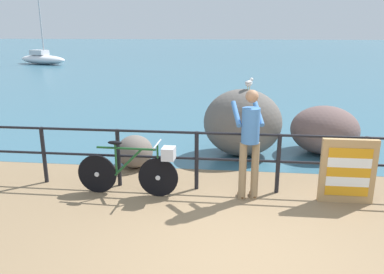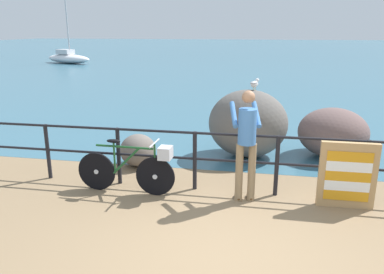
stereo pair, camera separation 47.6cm
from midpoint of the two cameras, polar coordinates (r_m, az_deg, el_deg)
name	(u,v)px [view 1 (the left image)]	position (r m, az deg, el deg)	size (l,w,h in m)	color
ground_plane	(236,73)	(24.18, 6.05, 9.44)	(120.00, 120.00, 0.10)	#846B4C
sea_surface	(236,49)	(52.01, 6.35, 12.95)	(120.00, 90.00, 0.01)	#38667A
promenade_railing	(237,155)	(6.35, 4.65, -2.74)	(9.57, 0.07, 1.02)	black
bicycle	(136,168)	(6.33, -10.56, -4.68)	(1.70, 0.48, 0.92)	black
person_at_railing	(250,140)	(5.97, 6.39, -0.42)	(0.54, 0.67, 1.78)	#8C7251
folded_deckchair_stack	(348,171)	(6.34, 20.31, -4.86)	(0.84, 0.10, 1.04)	tan
breakwater_boulder_main	(243,123)	(8.20, 5.93, 2.14)	(1.67, 1.42, 1.44)	#605B56
breakwater_boulder_left	(135,151)	(7.65, -10.33, -2.16)	(0.71, 0.75, 0.64)	#685F57
breakwater_boulder_right	(324,130)	(8.74, 17.76, 1.01)	(1.46, 1.42, 1.05)	#69524F
seagull	(249,83)	(8.03, 6.84, 8.06)	(0.22, 0.33, 0.23)	gold
sailboat	(42,59)	(31.98, -21.89, 10.84)	(4.58, 2.77, 4.90)	white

